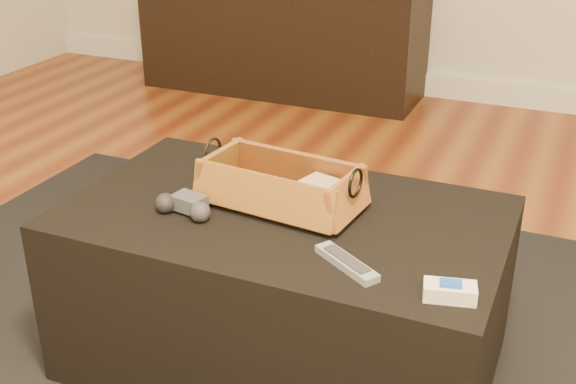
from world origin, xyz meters
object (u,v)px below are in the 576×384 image
at_px(tv_remote, 271,196).
at_px(silver_remote, 347,263).
at_px(ottoman, 284,289).
at_px(cream_gadget, 450,291).
at_px(game_controller, 185,206).
at_px(media_cabinet, 282,38).
at_px(wicker_basket, 281,188).

relative_size(tv_remote, silver_remote, 1.26).
bearing_deg(ottoman, silver_remote, -39.39).
bearing_deg(cream_gadget, game_controller, 170.61).
height_order(media_cabinet, tv_remote, media_cabinet).
bearing_deg(game_controller, tv_remote, 37.04).
height_order(tv_remote, cream_gadget, cream_gadget).
distance_m(game_controller, silver_remote, 0.41).
relative_size(tv_remote, cream_gadget, 1.89).
bearing_deg(media_cabinet, ottoman, -66.12).
distance_m(game_controller, cream_gadget, 0.63).
distance_m(ottoman, game_controller, 0.32).
bearing_deg(cream_gadget, silver_remote, 171.08).
bearing_deg(wicker_basket, ottoman, -54.33).
relative_size(tv_remote, game_controller, 1.37).
bearing_deg(media_cabinet, wicker_basket, -66.27).
xyz_separation_m(media_cabinet, tv_remote, (0.90, -2.12, 0.17)).
bearing_deg(tv_remote, wicker_basket, 30.87).
distance_m(media_cabinet, tv_remote, 2.31).
bearing_deg(tv_remote, ottoman, -18.47).
xyz_separation_m(tv_remote, game_controller, (-0.16, -0.12, -0.00)).
bearing_deg(silver_remote, game_controller, 170.37).
relative_size(wicker_basket, silver_remote, 2.50).
bearing_deg(ottoman, media_cabinet, 113.88).
bearing_deg(ottoman, tv_remote, 161.29).
bearing_deg(wicker_basket, tv_remote, -149.37).
bearing_deg(media_cabinet, game_controller, -71.51).
height_order(wicker_basket, silver_remote, wicker_basket).
relative_size(ottoman, tv_remote, 5.05).
distance_m(silver_remote, cream_gadget, 0.21).
height_order(media_cabinet, ottoman, media_cabinet).
height_order(ottoman, tv_remote, tv_remote).
relative_size(wicker_basket, game_controller, 2.73).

